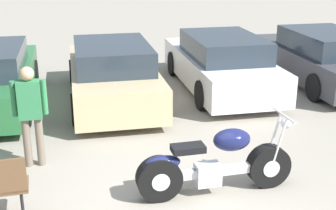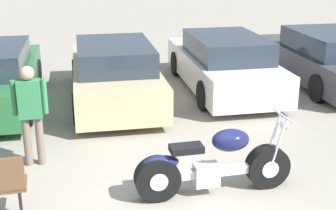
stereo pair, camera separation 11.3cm
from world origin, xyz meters
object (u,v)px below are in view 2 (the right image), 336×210
parked_car_white (223,64)px  parked_car_dark_grey (324,59)px  motorcycle (213,165)px  parked_car_champagne (114,73)px  person_standing (30,108)px

parked_car_white → parked_car_dark_grey: size_ratio=1.00×
motorcycle → parked_car_white: (1.60, 4.68, 0.20)m
parked_car_champagne → person_standing: 3.30m
parked_car_dark_grey → parked_car_white: bearing=-179.8°
motorcycle → person_standing: person_standing is taller
parked_car_white → parked_car_dark_grey: bearing=0.2°
motorcycle → parked_car_white: size_ratio=0.49×
motorcycle → person_standing: bearing=150.7°
motorcycle → parked_car_champagne: bearing=102.6°
parked_car_white → parked_car_dark_grey: 2.57m
motorcycle → parked_car_champagne: parked_car_champagne is taller
parked_car_champagne → parked_car_dark_grey: bearing=4.2°
parked_car_white → motorcycle: bearing=-108.9°
parked_car_dark_grey → parked_car_champagne: bearing=-175.8°
parked_car_champagne → parked_car_dark_grey: 5.14m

